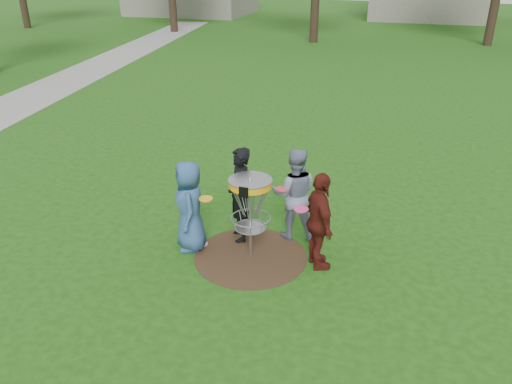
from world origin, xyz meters
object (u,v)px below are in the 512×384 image
(player_black, at_px, (240,195))
(player_grey, at_px, (294,194))
(disc_golf_basket, at_px, (250,199))
(player_maroon, at_px, (319,222))
(player_blue, at_px, (190,206))

(player_black, xyz_separation_m, player_grey, (0.83, 0.33, -0.02))
(player_grey, bearing_deg, player_black, 8.51)
(player_black, bearing_deg, disc_golf_basket, 4.14)
(player_black, distance_m, player_maroon, 1.47)
(player_grey, distance_m, player_maroon, 0.97)
(player_black, xyz_separation_m, disc_golf_basket, (0.34, -0.51, 0.21))
(player_maroon, bearing_deg, player_blue, 62.09)
(player_grey, height_order, player_maroon, player_grey)
(player_blue, bearing_deg, player_maroon, 66.45)
(player_blue, xyz_separation_m, disc_golf_basket, (1.00, -0.00, 0.27))
(player_black, xyz_separation_m, player_maroon, (1.39, -0.47, -0.03))
(player_blue, bearing_deg, player_grey, 94.53)
(player_black, bearing_deg, player_maroon, 41.94)
(player_blue, relative_size, player_grey, 0.96)
(player_maroon, bearing_deg, player_grey, 6.02)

